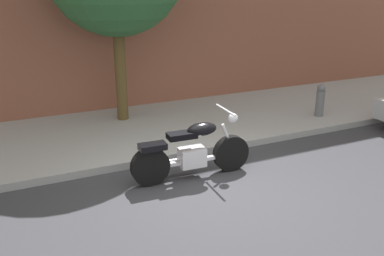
% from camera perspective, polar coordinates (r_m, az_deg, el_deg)
% --- Properties ---
extents(ground_plane, '(60.00, 60.00, 0.00)m').
position_cam_1_polar(ground_plane, '(6.90, 2.83, -8.32)').
color(ground_plane, '#38383D').
extents(sidewalk, '(25.67, 3.36, 0.14)m').
position_cam_1_polar(sidewalk, '(9.42, -5.65, -0.15)').
color(sidewalk, '#A1A1A1').
rests_on(sidewalk, ground).
extents(motorcycle, '(2.12, 0.70, 1.14)m').
position_cam_1_polar(motorcycle, '(7.14, -0.02, -3.28)').
color(motorcycle, black).
rests_on(motorcycle, ground).
extents(fire_hydrant, '(0.20, 0.20, 0.91)m').
position_cam_1_polar(fire_hydrant, '(10.42, 16.76, 3.25)').
color(fire_hydrant, slate).
rests_on(fire_hydrant, ground).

